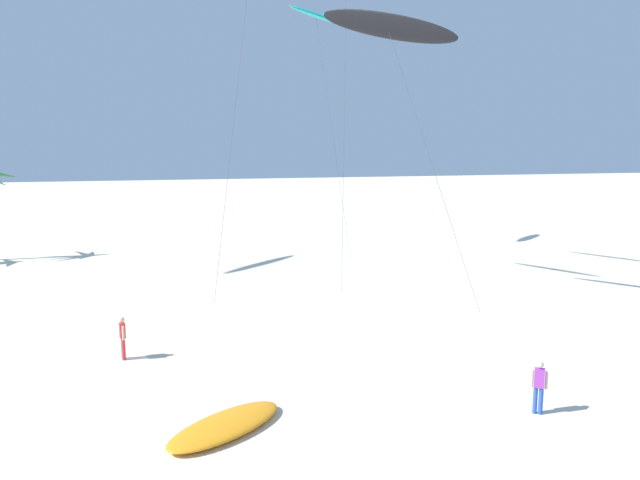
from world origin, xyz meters
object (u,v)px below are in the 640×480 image
person_foreground_walker (123,336)px  grounded_kite_1 (225,425)px  flying_kite_0 (388,26)px  flying_kite_1 (316,15)px  person_near_left (539,385)px

person_foreground_walker → grounded_kite_1: bearing=-65.4°
flying_kite_0 → flying_kite_1: flying_kite_1 is taller
grounded_kite_1 → person_foreground_walker: (-3.15, 6.90, 0.76)m
flying_kite_1 → person_foreground_walker: bearing=-121.9°
grounded_kite_1 → person_foreground_walker: bearing=114.6°
person_foreground_walker → person_near_left: (12.65, -8.39, 0.00)m
flying_kite_0 → grounded_kite_1: 20.73m
flying_kite_1 → grounded_kite_1: size_ratio=4.44×
flying_kite_0 → person_near_left: bearing=-90.8°
flying_kite_0 → person_near_left: (-0.19, -13.44, -13.13)m
person_near_left → flying_kite_1: bearing=87.8°
grounded_kite_1 → person_foreground_walker: 7.62m
flying_kite_1 → person_foreground_walker: size_ratio=11.00×
flying_kite_0 → person_foreground_walker: 19.05m
flying_kite_0 → flying_kite_1: (1.01, 17.21, 4.04)m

